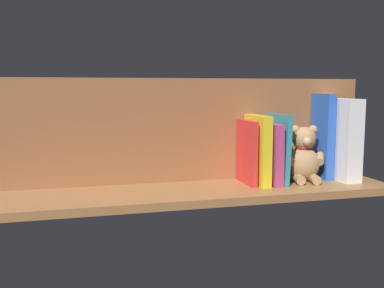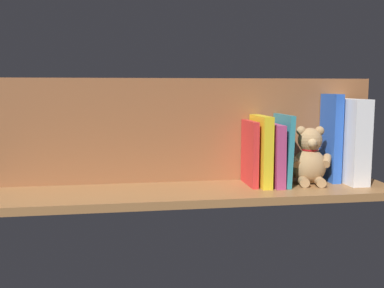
% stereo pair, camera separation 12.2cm
% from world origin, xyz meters
% --- Properties ---
extents(ground_plane, '(1.15, 0.26, 0.02)m').
position_xyz_m(ground_plane, '(0.00, 0.00, -0.01)').
color(ground_plane, '#9E6B3D').
extents(shelf_back_panel, '(1.15, 0.02, 0.31)m').
position_xyz_m(shelf_back_panel, '(0.00, -0.11, 0.15)').
color(shelf_back_panel, '#935833').
rests_on(shelf_back_panel, ground_plane).
extents(dictionary_thick_white, '(0.05, 0.15, 0.25)m').
position_xyz_m(dictionary_thick_white, '(-0.48, -0.02, 0.12)').
color(dictionary_thick_white, white).
rests_on(dictionary_thick_white, ground_plane).
extents(book_0, '(0.03, 0.10, 0.26)m').
position_xyz_m(book_0, '(-0.43, -0.04, 0.13)').
color(book_0, blue).
rests_on(book_0, ground_plane).
extents(teddy_bear, '(0.13, 0.12, 0.17)m').
position_xyz_m(teddy_bear, '(-0.35, -0.02, 0.07)').
color(teddy_bear, tan).
rests_on(teddy_bear, ground_plane).
extents(book_1, '(0.02, 0.15, 0.20)m').
position_xyz_m(book_1, '(-0.27, -0.02, 0.10)').
color(book_1, teal).
rests_on(book_1, ground_plane).
extents(book_2, '(0.03, 0.15, 0.18)m').
position_xyz_m(book_2, '(-0.24, -0.02, 0.09)').
color(book_2, '#B23F72').
rests_on(book_2, ground_plane).
extents(book_3, '(0.03, 0.15, 0.20)m').
position_xyz_m(book_3, '(-0.20, -0.02, 0.10)').
color(book_3, yellow).
rests_on(book_3, ground_plane).
extents(book_4, '(0.02, 0.13, 0.19)m').
position_xyz_m(book_4, '(-0.17, -0.03, 0.09)').
color(book_4, red).
rests_on(book_4, ground_plane).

